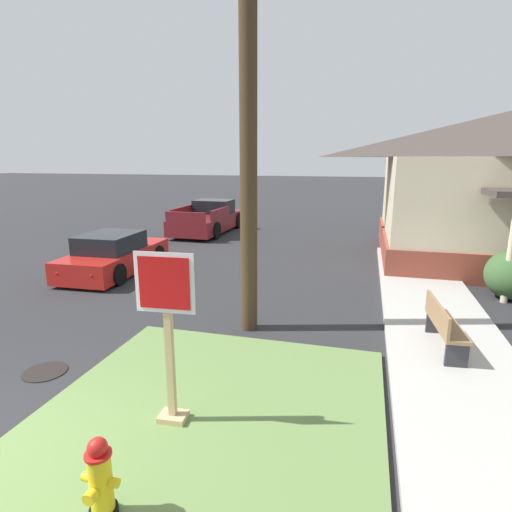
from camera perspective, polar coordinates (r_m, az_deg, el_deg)
name	(u,v)px	position (r m, az deg, el deg)	size (l,w,h in m)	color
grass_corner_patch	(208,417)	(6.02, -6.62, -21.29)	(4.63, 5.00, 0.08)	#668447
sidewalk_strip	(441,331)	(9.22, 24.30, -9.46)	(2.20, 15.37, 0.12)	#B2AFA8
fire_hydrant	(100,480)	(4.68, -20.77, -27.06)	(0.38, 0.34, 0.85)	black
stop_sign	(169,341)	(5.40, -12.02, -11.41)	(0.76, 0.30, 2.29)	tan
manhole_cover	(45,372)	(7.90, -27.20, -14.07)	(0.70, 0.70, 0.02)	black
parked_sedan_red	(114,255)	(13.40, -19.05, 0.08)	(1.97, 4.10, 1.25)	red
pickup_truck_maroon	(209,219)	(19.89, -6.52, 5.09)	(2.19, 5.17, 1.48)	maroon
street_bench	(443,324)	(8.13, 24.51, -8.53)	(0.54, 1.57, 0.85)	#93704C
utility_pole	(248,63)	(8.17, -1.11, 25.19)	(1.87, 0.34, 9.91)	#42301E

